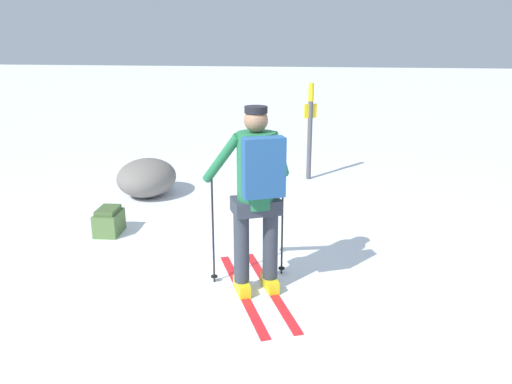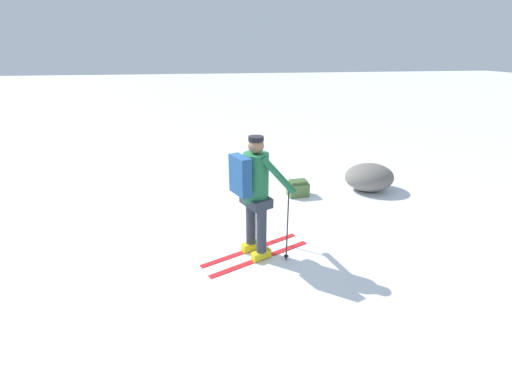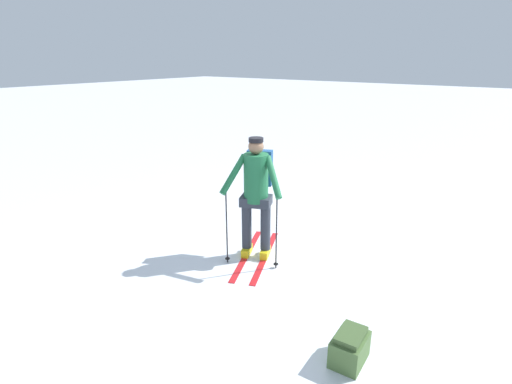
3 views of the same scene
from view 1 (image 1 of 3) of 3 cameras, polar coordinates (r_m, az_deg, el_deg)
The scene contains 5 objects.
ground_plane at distance 4.67m, azimuth -8.46°, elevation -14.14°, with size 80.00×80.00×0.00m, color white.
skier at distance 4.63m, azimuth 0.08°, elevation 0.38°, with size 1.72×1.08×1.83m.
dropped_backpack at distance 6.67m, azimuth -16.46°, elevation -3.24°, with size 0.44×0.32×0.35m.
trail_marker at distance 8.75m, azimuth 6.20°, elevation 7.79°, with size 0.15×0.22×1.68m.
rock_boulder at distance 8.09m, azimuth -12.37°, elevation 1.64°, with size 1.07×0.91×0.59m, color slate.
Camera 1 is at (-3.81, -1.22, 2.42)m, focal length 35.00 mm.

